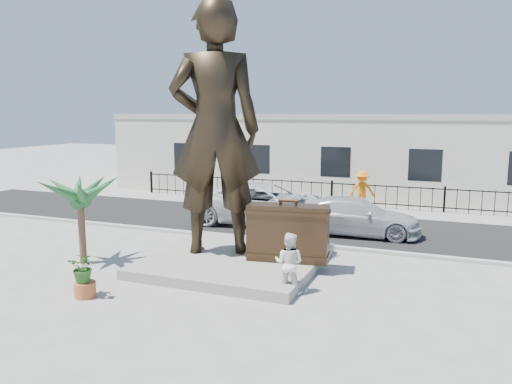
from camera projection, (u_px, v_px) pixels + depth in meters
ground at (231, 281)px, 14.28m from camera, size 100.00×100.00×0.00m
street at (306, 224)px, 21.63m from camera, size 40.00×7.00×0.01m
curb at (281, 242)px, 18.41m from camera, size 40.00×0.25×0.12m
far_sidewalk at (328, 208)px, 25.31m from camera, size 40.00×2.50×0.02m
plinth at (236, 260)px, 15.82m from camera, size 5.20×5.20×0.30m
fence at (332, 194)px, 25.95m from camera, size 22.00×0.10×1.20m
building at (348, 157)px, 29.56m from camera, size 28.00×7.00×4.40m
statue at (215, 130)px, 15.69m from camera, size 3.39×2.86×7.90m
suitcase at (288, 233)px, 15.19m from camera, size 2.53×1.11×1.72m
tourist at (289, 263)px, 13.26m from camera, size 0.80×0.63×1.65m
car_white at (265, 204)px, 21.53m from camera, size 6.45×3.31×1.74m
car_silver at (356, 216)px, 19.65m from camera, size 5.15×2.40×1.45m
worker at (362, 191)px, 24.43m from camera, size 1.34×0.88×1.95m
palm_tree at (84, 263)px, 16.05m from camera, size 1.80×1.80×3.20m
planter at (85, 290)px, 13.05m from camera, size 0.56×0.56×0.40m
shrub at (84, 267)px, 12.96m from camera, size 0.88×0.82×0.82m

